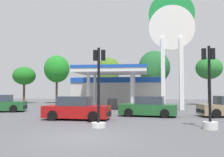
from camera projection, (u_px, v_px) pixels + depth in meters
ground_plane at (81, 138)px, 10.35m from camera, size 90.00×90.00×0.00m
gas_station at (118, 90)px, 30.88m from camera, size 10.94×11.09×4.36m
station_pole_sign at (172, 34)px, 25.53m from camera, size 4.65×0.56×12.09m
car_0 at (1, 104)px, 22.77m from camera, size 4.63×2.87×1.55m
car_2 at (77, 109)px, 16.75m from camera, size 4.43×2.14×1.56m
car_3 at (148, 107)px, 18.83m from camera, size 4.44×2.41×1.51m
traffic_signal_0 at (99, 98)px, 13.31m from camera, size 0.77×0.77×4.24m
traffic_signal_2 at (210, 102)px, 12.70m from camera, size 0.74×0.74×4.23m
tree_0 at (24, 76)px, 37.38m from camera, size 3.35×3.35×5.45m
tree_1 at (57, 69)px, 37.36m from camera, size 3.74×3.74×7.17m
tree_2 at (109, 70)px, 34.99m from camera, size 3.27×3.27×6.53m
tree_3 at (154, 67)px, 35.61m from camera, size 4.47×4.47×7.59m
tree_4 at (209, 68)px, 32.67m from camera, size 3.40×3.40×6.30m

